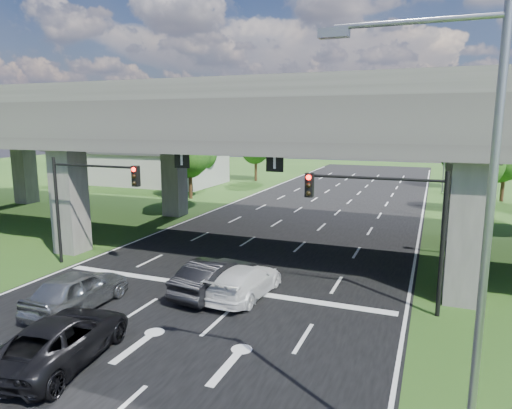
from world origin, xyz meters
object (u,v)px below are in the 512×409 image
Objects in this scene: streetlight_near at (464,232)px; streetlight_far at (444,148)px; car_silver at (77,290)px; signal_left at (86,192)px; car_white at (245,281)px; car_trailing at (62,339)px; signal_right at (388,213)px; car_dark at (215,276)px; streetlight_beyond at (442,141)px.

streetlight_near is 30.00m from streetlight_far.
car_silver is at bearing -119.95° from streetlight_far.
signal_left is 1.21× the size of car_silver.
car_white is at bearing 132.67° from streetlight_near.
car_trailing is at bearing 125.82° from car_silver.
car_white is (-6.02, -0.94, -3.44)m from signal_right.
streetlight_far is 2.00× the size of car_dark.
signal_left is 0.60× the size of streetlight_near.
streetlight_beyond is at bearing -96.65° from car_dark.
car_trailing is at bearing 82.38° from car_dark.
streetlight_near reaches higher than car_dark.
car_trailing is at bearing -112.41° from streetlight_far.
streetlight_near is 16.02m from car_silver.
streetlight_near reaches higher than signal_right.
signal_right is 1.00× the size of signal_left.
streetlight_beyond is at bearing 63.57° from signal_left.
signal_left is 1.09× the size of car_trailing.
signal_left reaches higher than car_trailing.
car_white is (-8.30, -21.00, -5.10)m from streetlight_far.
car_silver reaches higher than car_dark.
streetlight_near is at bearing -77.12° from signal_right.
car_dark is (4.65, 3.74, -0.02)m from car_silver.
car_dark is 7.60m from car_trailing.
streetlight_far is 1.00× the size of streetlight_beyond.
signal_right is 1.20× the size of car_dark.
signal_right is at bearing 0.00° from signal_left.
streetlight_far is at bearing 90.00° from streetlight_near.
streetlight_near and streetlight_beyond have the same top height.
signal_left is 0.60× the size of streetlight_far.
car_trailing is (-11.75, -28.50, -5.05)m from streetlight_far.
signal_left is 1.21× the size of car_white.
signal_right is 0.60× the size of streetlight_near.
signal_right is 10.33m from streetlight_near.
streetlight_beyond is 2.02× the size of car_silver.
streetlight_beyond is at bearing -109.63° from car_silver.
car_trailing is at bearing -104.80° from streetlight_beyond.
streetlight_beyond reaches higher than signal_left.
car_trailing is at bearing -53.84° from signal_left.
signal_left is at bearing -116.43° from streetlight_beyond.
streetlight_far reaches higher than car_dark.
streetlight_near is 2.02× the size of car_white.
streetlight_near reaches higher than signal_left.
car_white is 0.90× the size of car_trailing.
streetlight_beyond is 38.26m from car_white.
car_white is 8.26m from car_trailing.
streetlight_near is 1.81× the size of car_trailing.
streetlight_far is at bearing -120.06° from car_trailing.
car_silver is at bearing -158.07° from signal_right.
car_white is at bearing -111.56° from streetlight_far.
streetlight_near reaches higher than car_trailing.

